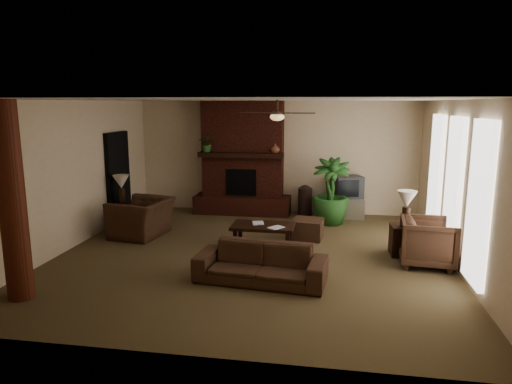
% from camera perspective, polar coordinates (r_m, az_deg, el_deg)
% --- Properties ---
extents(room_shell, '(7.00, 7.00, 7.00)m').
position_cam_1_polar(room_shell, '(8.17, -0.46, 1.54)').
color(room_shell, brown).
rests_on(room_shell, ground).
extents(fireplace, '(2.40, 0.70, 2.80)m').
position_cam_1_polar(fireplace, '(11.48, -1.65, 3.05)').
color(fireplace, '#4F1E15').
rests_on(fireplace, ground).
extents(windows, '(0.08, 3.65, 2.35)m').
position_cam_1_polar(windows, '(8.51, 23.33, 0.68)').
color(windows, white).
rests_on(windows, ground).
extents(log_column, '(0.36, 0.36, 2.80)m').
position_cam_1_polar(log_column, '(7.15, -28.08, -1.13)').
color(log_column, '#5F2817').
rests_on(log_column, ground).
extents(doorway, '(0.10, 1.00, 2.10)m').
position_cam_1_polar(doorway, '(10.99, -16.75, 1.67)').
color(doorway, black).
rests_on(doorway, ground).
extents(ceiling_fan, '(1.35, 1.35, 0.37)m').
position_cam_1_polar(ceiling_fan, '(8.30, 2.65, 9.52)').
color(ceiling_fan, '#302115').
rests_on(ceiling_fan, ceiling).
extents(sofa, '(2.07, 0.80, 0.79)m').
position_cam_1_polar(sofa, '(7.17, 0.59, -8.12)').
color(sofa, '#452C1D').
rests_on(sofa, ground).
extents(armchair_left, '(0.94, 1.29, 1.04)m').
position_cam_1_polar(armchair_left, '(9.85, -14.05, -2.39)').
color(armchair_left, '#452C1D').
rests_on(armchair_left, ground).
extents(armchair_right, '(0.90, 0.95, 0.91)m').
position_cam_1_polar(armchair_right, '(8.38, 20.64, -5.59)').
color(armchair_right, '#452C1D').
rests_on(armchair_right, ground).
extents(coffee_table, '(1.20, 0.70, 0.43)m').
position_cam_1_polar(coffee_table, '(8.90, 0.88, -4.44)').
color(coffee_table, black).
rests_on(coffee_table, ground).
extents(ottoman, '(0.67, 0.67, 0.40)m').
position_cam_1_polar(ottoman, '(9.50, 6.43, -4.59)').
color(ottoman, '#452C1D').
rests_on(ottoman, ground).
extents(tv_stand, '(0.87, 0.54, 0.50)m').
position_cam_1_polar(tv_stand, '(11.37, 11.22, -1.87)').
color(tv_stand, silver).
rests_on(tv_stand, ground).
extents(tv, '(0.77, 0.69, 0.52)m').
position_cam_1_polar(tv, '(11.26, 11.36, 0.64)').
color(tv, '#333336').
rests_on(tv, tv_stand).
extents(floor_vase, '(0.34, 0.34, 0.77)m').
position_cam_1_polar(floor_vase, '(11.34, 6.12, -0.82)').
color(floor_vase, '#34211D').
rests_on(floor_vase, ground).
extents(floor_plant, '(0.87, 1.53, 0.85)m').
position_cam_1_polar(floor_plant, '(10.70, 9.20, -1.65)').
color(floor_plant, '#2B5C24').
rests_on(floor_plant, ground).
extents(side_table_left, '(0.65, 0.65, 0.55)m').
position_cam_1_polar(side_table_left, '(10.59, -16.07, -2.92)').
color(side_table_left, black).
rests_on(side_table_left, ground).
extents(lamp_left, '(0.40, 0.40, 0.65)m').
position_cam_1_polar(lamp_left, '(10.46, -16.42, 0.96)').
color(lamp_left, '#302115').
rests_on(lamp_left, side_table_left).
extents(side_table_right, '(0.51, 0.51, 0.55)m').
position_cam_1_polar(side_table_right, '(8.86, 17.99, -5.73)').
color(side_table_right, black).
rests_on(side_table_right, ground).
extents(lamp_right, '(0.41, 0.41, 0.65)m').
position_cam_1_polar(lamp_right, '(8.67, 18.25, -1.15)').
color(lamp_right, '#302115').
rests_on(lamp_right, side_table_right).
extents(mantel_plant, '(0.48, 0.51, 0.33)m').
position_cam_1_polar(mantel_plant, '(11.33, -6.08, 5.78)').
color(mantel_plant, '#2B5C24').
rests_on(mantel_plant, fireplace).
extents(mantel_vase, '(0.27, 0.28, 0.22)m').
position_cam_1_polar(mantel_vase, '(11.07, 2.41, 5.43)').
color(mantel_vase, brown).
rests_on(mantel_vase, fireplace).
extents(book_a, '(0.22, 0.08, 0.29)m').
position_cam_1_polar(book_a, '(8.90, -0.44, -3.10)').
color(book_a, '#999999').
rests_on(book_a, coffee_table).
extents(book_b, '(0.18, 0.15, 0.29)m').
position_cam_1_polar(book_b, '(8.68, 2.03, -3.47)').
color(book_b, '#999999').
rests_on(book_b, coffee_table).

